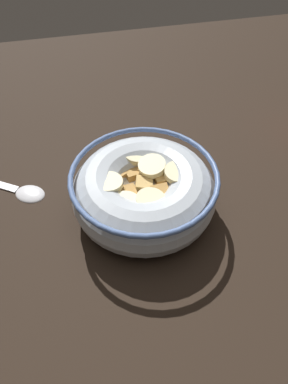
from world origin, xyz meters
TOP-DOWN VIEW (x-y plane):
  - ground_plane at (0.00, 0.00)cm, footprint 95.03×95.03cm
  - cereal_bowl at (-0.00, 0.00)cm, footprint 16.39×16.39cm
  - spoon at (6.55, 15.13)cm, footprint 9.43×13.27cm

SIDE VIEW (x-z plane):
  - ground_plane at x=0.00cm, z-range -2.00..0.00cm
  - spoon at x=6.55cm, z-range -0.07..0.73cm
  - cereal_bowl at x=0.00cm, z-range 0.26..6.21cm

